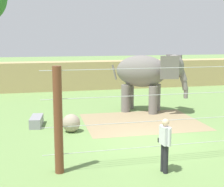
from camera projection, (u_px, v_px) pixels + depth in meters
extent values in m
plane|color=#6B8E4C|center=(148.00, 140.00, 13.08)|extent=(120.00, 120.00, 0.00)
cube|color=#937F5B|center=(142.00, 122.00, 15.99)|extent=(5.64, 4.55, 0.01)
cube|color=tan|center=(89.00, 75.00, 26.14)|extent=(36.00, 1.80, 2.19)
cylinder|color=slate|center=(156.00, 97.00, 18.30)|extent=(0.47, 0.47, 1.51)
cylinder|color=slate|center=(153.00, 100.00, 17.53)|extent=(0.47, 0.47, 1.51)
cylinder|color=slate|center=(130.00, 96.00, 18.79)|extent=(0.47, 0.47, 1.51)
cylinder|color=slate|center=(125.00, 98.00, 18.02)|extent=(0.47, 0.47, 1.51)
ellipsoid|color=slate|center=(141.00, 71.00, 17.91)|extent=(3.17, 2.78, 1.72)
ellipsoid|color=slate|center=(174.00, 66.00, 17.29)|extent=(1.54, 1.57, 1.24)
cube|color=slate|center=(174.00, 65.00, 17.93)|extent=(0.61, 0.88, 1.18)
cube|color=slate|center=(170.00, 67.00, 16.73)|extent=(0.97, 0.24, 1.18)
cylinder|color=slate|center=(182.00, 75.00, 17.22)|extent=(0.63, 0.57, 0.67)
cylinder|color=slate|center=(185.00, 84.00, 17.26)|extent=(0.47, 0.44, 0.63)
cylinder|color=slate|center=(186.00, 93.00, 17.30)|extent=(0.30, 0.30, 0.59)
cylinder|color=slate|center=(114.00, 72.00, 18.43)|extent=(0.33, 0.27, 0.86)
sphere|color=gray|center=(71.00, 123.00, 14.22)|extent=(0.78, 0.78, 0.78)
cylinder|color=brown|center=(58.00, 121.00, 9.69)|extent=(0.27, 0.27, 3.24)
cylinder|color=#B7B7BC|center=(173.00, 145.00, 10.72)|extent=(8.35, 0.02, 0.02)
cylinder|color=#B7B7BC|center=(173.00, 120.00, 10.58)|extent=(8.35, 0.02, 0.02)
cylinder|color=#B7B7BC|center=(174.00, 94.00, 10.44)|extent=(8.35, 0.02, 0.02)
cylinder|color=#B7B7BC|center=(175.00, 68.00, 10.30)|extent=(8.35, 0.02, 0.02)
cylinder|color=#232328|center=(166.00, 159.00, 9.85)|extent=(0.15, 0.15, 0.88)
cylinder|color=#232328|center=(163.00, 157.00, 10.00)|extent=(0.15, 0.15, 0.88)
cube|color=silver|center=(165.00, 135.00, 9.80)|extent=(0.26, 0.38, 0.56)
sphere|color=beige|center=(165.00, 122.00, 9.73)|extent=(0.22, 0.22, 0.22)
cylinder|color=silver|center=(169.00, 138.00, 9.58)|extent=(0.10, 0.10, 0.54)
cylinder|color=silver|center=(161.00, 133.00, 10.02)|extent=(0.10, 0.10, 0.54)
cube|color=black|center=(158.00, 140.00, 10.05)|extent=(0.02, 0.07, 0.14)
cube|color=gray|center=(37.00, 121.00, 15.21)|extent=(0.69, 1.46, 0.44)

